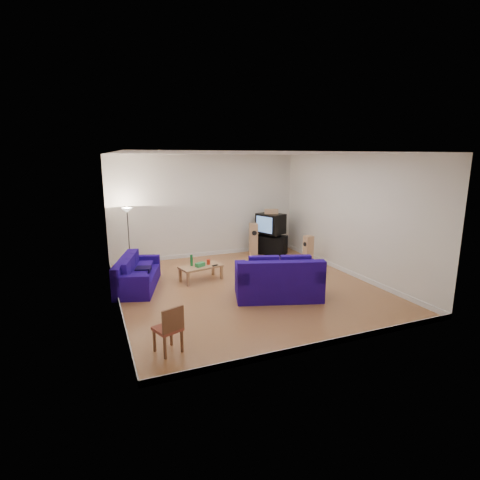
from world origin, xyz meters
name	(u,v)px	position (x,y,z in m)	size (l,w,h in m)	color
room	(246,225)	(0.00, 0.00, 1.54)	(6.01, 6.51, 3.21)	brown
sofa_three_seat	(136,277)	(-2.50, 0.98, 0.28)	(1.37, 2.09, 0.74)	navy
sofa_loveseat	(278,282)	(0.39, -0.93, 0.36)	(2.13, 1.59, 0.95)	navy
coffee_table	(201,268)	(-0.88, 0.92, 0.34)	(1.16, 0.76, 0.39)	tan
bottle	(192,260)	(-1.10, 1.00, 0.54)	(0.07, 0.07, 0.29)	#197233
tissue_box	(200,265)	(-0.91, 0.86, 0.44)	(0.24, 0.13, 0.10)	green
red_canister	(208,262)	(-0.66, 0.96, 0.46)	(0.09, 0.09, 0.13)	red
remote	(215,265)	(-0.54, 0.78, 0.40)	(0.17, 0.05, 0.02)	black
tv_stand	(271,245)	(2.05, 2.70, 0.30)	(0.98, 0.54, 0.60)	black
av_receiver	(273,234)	(2.10, 2.67, 0.65)	(0.41, 0.33, 0.09)	black
television	(271,223)	(2.01, 2.69, 1.01)	(0.87, 0.99, 0.64)	black
centre_speaker	(271,211)	(2.01, 2.67, 1.41)	(0.43, 0.17, 0.15)	tan
speaker_left	(253,240)	(1.40, 2.69, 0.53)	(0.31, 0.37, 1.05)	tan
speaker_right	(308,250)	(2.45, 1.10, 0.44)	(0.29, 0.24, 0.87)	tan
floor_lamp	(128,219)	(-2.45, 2.70, 1.44)	(0.30, 0.30, 1.75)	black
dining_chair	(170,327)	(-2.39, -2.46, 0.45)	(0.50, 0.50, 0.82)	brown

